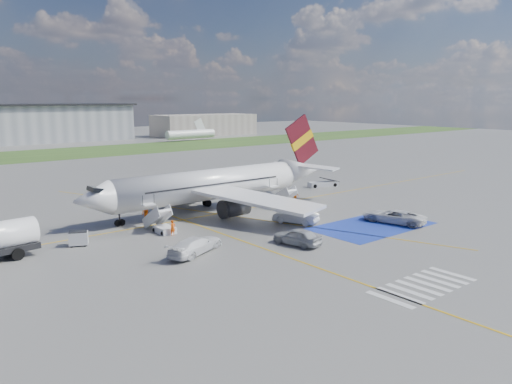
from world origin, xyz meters
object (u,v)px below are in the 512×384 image
Objects in this scene: airliner at (218,184)px; belt_loader at (323,184)px; car_silver_a at (297,236)px; car_silver_b at (296,216)px; gpu_cart at (78,239)px; van_white_a at (394,214)px; van_white_b at (196,242)px.

belt_loader is (23.12, 3.17, -3.01)m from airliner.
car_silver_a is 0.94× the size of car_silver_b.
van_white_a is (31.48, -14.00, 0.36)m from gpu_cart.
gpu_cart is at bearing -40.11° from car_silver_b.
airliner reaches higher than car_silver_b.
van_white_b reaches higher than belt_loader.
belt_loader is (42.98, 7.84, -0.28)m from gpu_cart.
gpu_cart is 0.39× the size of van_white_b.
car_silver_b is 1.00× the size of van_white_b.
airliner is at bearing 37.16° from gpu_cart.
car_silver_b reaches higher than gpu_cart.
van_white_b is at bearing -14.39° from car_silver_b.
van_white_b is (-35.39, -17.05, 0.64)m from belt_loader.
car_silver_a is at bearing -14.47° from gpu_cart.
van_white_a is at bearing -124.72° from van_white_b.
belt_loader is at bearing -153.80° from car_silver_a.
van_white_a is 24.37m from van_white_b.
van_white_a is at bearing -98.21° from belt_loader.
airliner is 7.03× the size of car_silver_b.
car_silver_a is (-26.25, -21.11, 0.45)m from belt_loader.
airliner is at bearing -152.63° from belt_loader.
car_silver_a is at bearing -121.63° from belt_loader.
van_white_b is (7.59, -9.22, 0.36)m from gpu_cart.
car_silver_a reaches higher than belt_loader.
airliner is 22.11m from van_white_a.
van_white_b is at bearing -24.63° from van_white_a.
gpu_cart is 43.69m from belt_loader.
van_white_a is at bearing 164.57° from car_silver_a.
van_white_a reaches higher than gpu_cart.
van_white_a is (14.75, -0.73, 0.19)m from car_silver_a.
car_silver_a is at bearing -16.13° from van_white_a.
van_white_a is at bearing -0.03° from gpu_cart.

